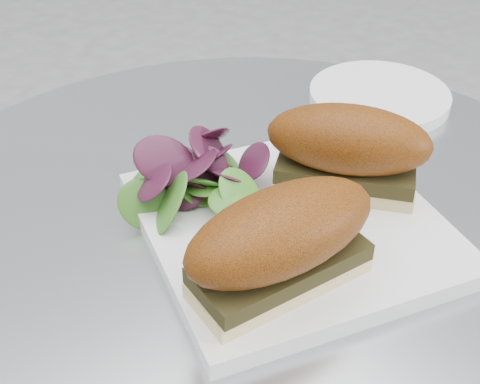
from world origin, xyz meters
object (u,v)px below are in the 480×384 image
(sandwich_left, at_px, (281,240))
(saucer, at_px, (379,96))
(sandwich_right, at_px, (348,148))
(plate, at_px, (292,226))

(sandwich_left, distance_m, saucer, 0.34)
(sandwich_left, height_order, sandwich_right, same)
(plate, xyz_separation_m, saucer, (0.23, 0.12, -0.00))
(sandwich_left, bearing_deg, plate, 46.00)
(sandwich_left, xyz_separation_m, sandwich_right, (0.12, 0.06, 0.00))
(plate, bearing_deg, sandwich_left, -137.80)
(plate, xyz_separation_m, sandwich_right, (0.06, 0.01, 0.05))
(sandwich_left, bearing_deg, sandwich_right, 29.25)
(sandwich_right, bearing_deg, plate, -125.18)
(plate, distance_m, sandwich_right, 0.08)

